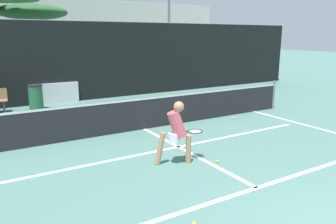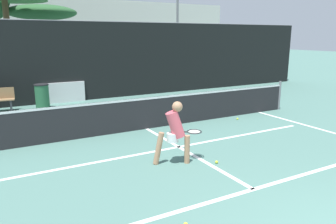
{
  "view_description": "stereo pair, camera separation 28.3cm",
  "coord_description": "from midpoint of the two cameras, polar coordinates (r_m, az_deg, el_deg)",
  "views": [
    {
      "loc": [
        -4.24,
        -1.44,
        2.72
      ],
      "look_at": [
        -0.34,
        5.05,
        0.95
      ],
      "focal_mm": 35.0,
      "sensor_mm": 36.0,
      "label": 1
    },
    {
      "loc": [
        -3.99,
        -1.58,
        2.72
      ],
      "look_at": [
        -0.34,
        5.05,
        0.95
      ],
      "focal_mm": 35.0,
      "sensor_mm": 36.0,
      "label": 2
    }
  ],
  "objects": [
    {
      "name": "tennis_ball_scattered_7",
      "position": [
        11.11,
        10.65,
        -1.07
      ],
      "size": [
        0.07,
        0.07,
        0.07
      ],
      "primitive_type": "sphere",
      "color": "#D1E033",
      "rests_on": "ground"
    },
    {
      "name": "fence_back",
      "position": [
        14.49,
        -14.6,
        8.54
      ],
      "size": [
        24.0,
        0.06,
        3.33
      ],
      "color": "black",
      "rests_on": "ground"
    },
    {
      "name": "court_sideline_right",
      "position": [
        10.98,
        22.42,
        -2.19
      ],
      "size": [
        0.1,
        5.53,
        0.01
      ],
      "primitive_type": "cube",
      "color": "white",
      "rests_on": "ground"
    },
    {
      "name": "building_far",
      "position": [
        30.02,
        -23.72,
        12.4
      ],
      "size": [
        36.0,
        2.4,
        5.77
      ],
      "primitive_type": "cube",
      "color": "beige",
      "rests_on": "ground"
    },
    {
      "name": "court_center_mark",
      "position": [
        7.94,
        2.32,
        -6.86
      ],
      "size": [
        0.1,
        4.53,
        0.01
      ],
      "primitive_type": "cube",
      "color": "white",
      "rests_on": "ground"
    },
    {
      "name": "net",
      "position": [
        9.69,
        -5.02,
        -0.07
      ],
      "size": [
        11.09,
        0.09,
        1.07
      ],
      "color": "slate",
      "rests_on": "ground"
    },
    {
      "name": "court_service_line",
      "position": [
        8.25,
        0.84,
        -6.07
      ],
      "size": [
        8.25,
        0.1,
        0.01
      ],
      "primitive_type": "cube",
      "color": "white",
      "rests_on": "ground"
    },
    {
      "name": "player_practicing",
      "position": [
        7.0,
        0.35,
        -3.1
      ],
      "size": [
        1.19,
        0.45,
        1.38
      ],
      "rotation": [
        0.0,
        0.0,
        -0.4
      ],
      "color": "tan",
      "rests_on": "ground"
    },
    {
      "name": "parked_car",
      "position": [
        16.34,
        -20.88,
        4.8
      ],
      "size": [
        1.73,
        4.57,
        1.39
      ],
      "color": "silver",
      "rests_on": "ground"
    },
    {
      "name": "trash_bin",
      "position": [
        13.25,
        -22.6,
        2.38
      ],
      "size": [
        0.53,
        0.53,
        0.94
      ],
      "color": "#28603D",
      "rests_on": "ground"
    },
    {
      "name": "tennis_ball_scattered_2",
      "position": [
        7.32,
        7.55,
        -8.51
      ],
      "size": [
        0.07,
        0.07,
        0.07
      ],
      "primitive_type": "sphere",
      "color": "#D1E033",
      "rests_on": "ground"
    },
    {
      "name": "court_baseline_near",
      "position": [
        6.33,
        13.95,
        -12.7
      ],
      "size": [
        11.0,
        0.1,
        0.01
      ],
      "primitive_type": "cube",
      "color": "white",
      "rests_on": "ground"
    },
    {
      "name": "tree_west",
      "position": [
        21.83,
        -22.97,
        15.62
      ],
      "size": [
        4.1,
        4.1,
        4.53
      ],
      "color": "brown",
      "rests_on": "ground"
    },
    {
      "name": "tennis_ball_scattered_4",
      "position": [
        5.06,
        2.86,
        -18.91
      ],
      "size": [
        0.07,
        0.07,
        0.07
      ],
      "primitive_type": "sphere",
      "color": "#D1E033",
      "rests_on": "ground"
    }
  ]
}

